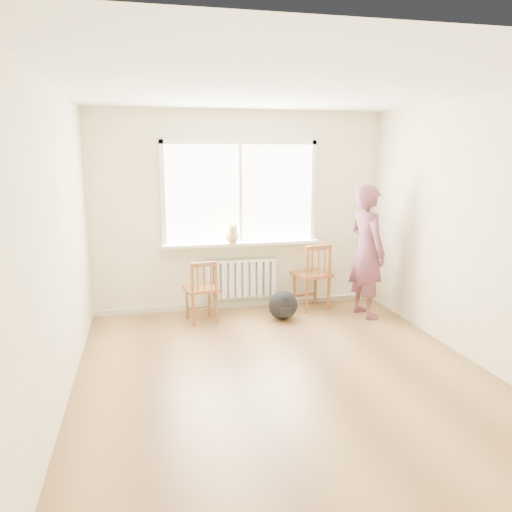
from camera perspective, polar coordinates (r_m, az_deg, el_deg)
floor at (r=5.06m, az=3.18°, el=-13.18°), size 4.50×4.50×0.00m
ceiling at (r=4.64m, az=3.57°, el=18.74°), size 4.50×4.50×0.00m
back_wall at (r=6.84m, az=-1.86°, el=5.08°), size 4.00×0.01×2.70m
window at (r=6.78m, az=-1.83°, el=7.68°), size 2.12×0.05×1.42m
windowsill at (r=6.79m, az=-1.66°, el=1.45°), size 2.15×0.22×0.04m
radiator at (r=6.91m, az=-1.66°, el=-2.53°), size 1.00×0.12×0.55m
heating_pipe at (r=7.36m, az=7.92°, el=-4.64°), size 1.40×0.04×0.04m
baseboard at (r=7.09m, az=-1.76°, el=-5.52°), size 4.00×0.03×0.08m
chair_left at (r=6.39m, az=-6.17°, el=-4.03°), size 0.46×0.44×0.81m
chair_right at (r=6.90m, az=6.58°, el=-2.36°), size 0.54×0.52×0.93m
person at (r=6.69m, az=12.57°, el=0.51°), size 0.52×0.70×1.74m
cat at (r=6.66m, az=-2.77°, el=2.46°), size 0.21×0.44×0.29m
backpack at (r=6.53m, az=3.10°, el=-5.62°), size 0.45×0.39×0.39m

